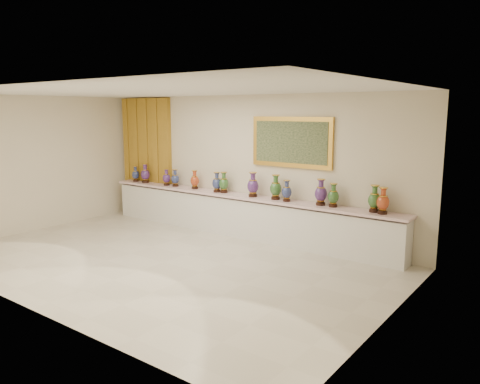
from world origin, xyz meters
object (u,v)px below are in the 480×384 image
object	(u,v)px
counter	(239,216)
vase_2	(167,178)
vase_0	(136,174)
vase_1	(145,174)

from	to	relation	value
counter	vase_2	world-z (taller)	vase_2
vase_0	vase_2	size ratio (longest dim) A/B	0.98
vase_1	vase_2	bearing A→B (deg)	0.64
vase_0	vase_2	xyz separation A→B (m)	(1.10, 0.00, 0.00)
counter	vase_0	xyz separation A→B (m)	(-3.26, -0.03, 0.64)
vase_1	vase_0	bearing A→B (deg)	179.41
vase_0	vase_2	bearing A→B (deg)	0.24
counter	vase_1	xyz separation A→B (m)	(-2.90, -0.03, 0.68)
vase_1	vase_2	distance (m)	0.74
counter	vase_0	world-z (taller)	vase_0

